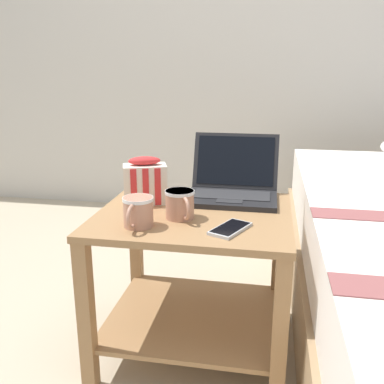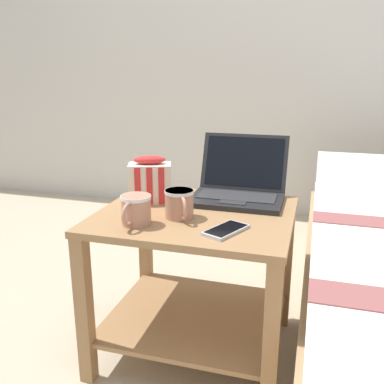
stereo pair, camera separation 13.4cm
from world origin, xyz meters
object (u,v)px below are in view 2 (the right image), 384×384
Objects in this scene: mug_front_left at (180,203)px; snack_bag at (150,181)px; laptop at (239,187)px; mug_front_right at (136,209)px; cell_phone at (226,230)px.

mug_front_left is 0.21m from snack_bag.
laptop is at bearing 22.25° from snack_bag.
mug_front_right is 0.28m from cell_phone.
mug_front_right is (-0.11, -0.09, 0.00)m from mug_front_left.
cell_phone is (0.17, -0.08, -0.04)m from mug_front_left.
snack_bag is 1.04× the size of cell_phone.
mug_front_left is at bearing -41.58° from snack_bag.
laptop reaches higher than mug_front_right.
laptop is 0.43m from mug_front_right.
mug_front_left is (-0.14, -0.25, 0.01)m from laptop.
mug_front_left is at bearing 155.30° from cell_phone.
cell_phone is (0.02, -0.33, -0.04)m from laptop.
mug_front_right is at bearing -138.45° from mug_front_left.
snack_bag is (-0.05, 0.23, 0.02)m from mug_front_right.
mug_front_left is 0.14m from mug_front_right.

